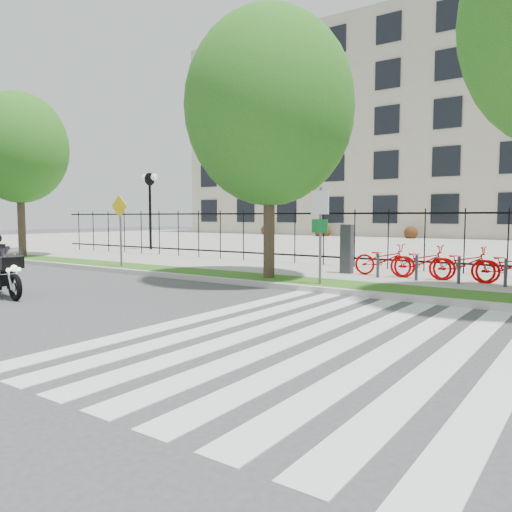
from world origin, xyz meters
The scene contains 14 objects.
ground centered at (0.00, 0.00, 0.00)m, with size 120.00×120.00×0.00m, color #393A3C.
curb centered at (0.00, 4.10, 0.07)m, with size 60.00×0.20×0.15m, color #B7B3AC.
grass_verge centered at (0.00, 4.95, 0.07)m, with size 60.00×1.50×0.15m, color #255A16.
sidewalk centered at (0.00, 7.45, 0.07)m, with size 60.00×3.50×0.15m, color #9F9D95.
plaza centered at (0.00, 25.00, 0.05)m, with size 80.00×34.00×0.10m, color #9F9D95.
crosswalk_stripes centered at (4.83, 0.00, 0.01)m, with size 5.70×8.00×0.01m, color silver, non-canonical shape.
iron_fence centered at (0.00, 9.20, 1.15)m, with size 30.00×0.06×2.00m, color black, non-canonical shape.
office_building centered at (0.00, 44.92, 9.97)m, with size 60.00×21.90×20.15m.
lamp_post_left centered at (-12.00, 12.00, 3.21)m, with size 1.06×0.70×4.25m.
street_tree_0 centered at (-12.43, 4.95, 4.82)m, with size 4.11×4.11×7.05m.
street_tree_1 centered at (0.47, 4.95, 4.92)m, with size 4.75×4.75×7.50m.
sign_pole_regulatory centered at (2.30, 4.58, 1.74)m, with size 0.50×0.09×2.50m.
sign_pole_warning centered at (-5.50, 4.58, 1.74)m, with size 0.78×0.09×2.49m.
motorcycle_rider centered at (-3.35, -0.79, 0.60)m, with size 2.33×0.81×1.80m.
Camera 1 is at (8.36, -6.86, 1.90)m, focal length 35.00 mm.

